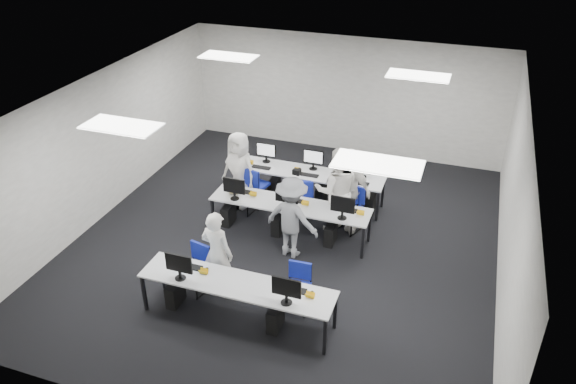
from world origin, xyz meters
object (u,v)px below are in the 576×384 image
(chair_1, at_px, (297,295))
(student_2, at_px, (240,170))
(chair_6, at_px, (303,203))
(student_3, at_px, (348,188))
(photographer, at_px, (292,218))
(chair_7, at_px, (350,208))
(desk_front, at_px, (237,286))
(chair_4, at_px, (350,216))
(chair_5, at_px, (256,192))
(student_0, at_px, (217,253))
(chair_3, at_px, (299,211))
(student_1, at_px, (337,191))
(chair_2, at_px, (246,200))
(desk_mid, at_px, (290,206))
(chair_0, at_px, (196,276))

(chair_1, bearing_deg, student_2, 125.54)
(chair_6, xyz_separation_m, student_3, (0.97, -0.11, 0.59))
(photographer, bearing_deg, chair_7, -106.41)
(desk_front, relative_size, chair_7, 3.32)
(chair_4, height_order, student_2, student_2)
(chair_6, bearing_deg, chair_5, 160.56)
(student_0, bearing_deg, chair_5, -72.59)
(chair_4, distance_m, chair_7, 0.30)
(chair_3, xyz_separation_m, student_3, (0.95, 0.22, 0.59))
(student_0, xyz_separation_m, student_1, (1.40, 2.56, 0.11))
(chair_2, height_order, photographer, photographer)
(photographer, bearing_deg, chair_1, 122.83)
(chair_6, height_order, chair_7, chair_7)
(chair_2, xyz_separation_m, student_2, (-0.21, 0.22, 0.59))
(chair_5, distance_m, student_0, 3.06)
(desk_mid, height_order, student_2, student_2)
(chair_6, xyz_separation_m, student_2, (-1.43, -0.03, 0.57))
(desk_mid, relative_size, photographer, 1.96)
(chair_1, bearing_deg, photographer, 109.48)
(chair_0, bearing_deg, chair_3, 81.52)
(chair_6, bearing_deg, student_0, -117.33)
(student_2, height_order, photographer, student_2)
(chair_0, xyz_separation_m, chair_4, (2.07, 2.76, 0.02))
(chair_3, xyz_separation_m, student_1, (0.79, -0.02, 0.63))
(chair_7, relative_size, photographer, 0.59)
(desk_front, height_order, chair_1, chair_1)
(chair_2, bearing_deg, student_0, -67.06)
(chair_1, distance_m, student_3, 2.83)
(photographer, bearing_deg, desk_front, 93.64)
(chair_1, height_order, chair_5, chair_5)
(desk_mid, bearing_deg, photographer, -68.05)
(chair_6, bearing_deg, photographer, -96.57)
(desk_front, height_order, student_2, student_2)
(desk_front, distance_m, student_1, 3.21)
(student_1, bearing_deg, chair_7, -132.07)
(chair_0, xyz_separation_m, photographer, (1.24, 1.54, 0.55))
(student_2, bearing_deg, chair_6, 17.35)
(chair_2, bearing_deg, chair_3, 5.81)
(chair_7, distance_m, student_0, 3.42)
(chair_4, height_order, student_0, student_0)
(desk_mid, height_order, chair_5, chair_5)
(chair_6, xyz_separation_m, student_0, (-0.59, -2.91, 0.52))
(chair_1, distance_m, student_1, 2.60)
(chair_3, distance_m, chair_6, 0.34)
(chair_4, bearing_deg, chair_3, -153.60)
(student_3, distance_m, photographer, 1.52)
(chair_1, xyz_separation_m, student_0, (-1.41, -0.04, 0.54))
(desk_mid, height_order, student_1, student_1)
(chair_0, relative_size, student_3, 0.49)
(chair_1, distance_m, photographer, 1.64)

